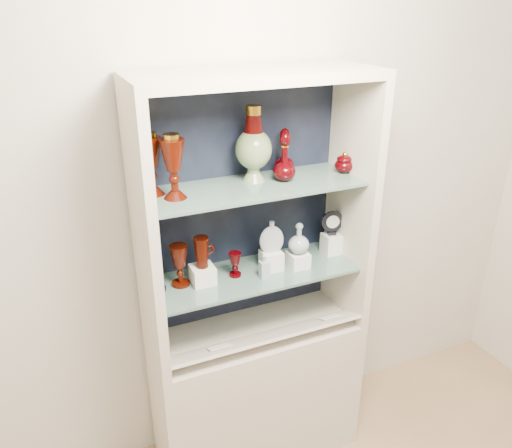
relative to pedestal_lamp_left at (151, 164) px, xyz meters
name	(u,v)px	position (x,y,z in m)	size (l,w,h in m)	color
wall_back	(237,186)	(0.41, 0.13, -0.20)	(3.50, 0.02, 2.80)	beige
cabinet_base	(256,390)	(0.41, -0.09, -1.22)	(1.00, 0.40, 0.75)	beige
cabinet_back_panel	(239,204)	(0.41, 0.10, -0.27)	(0.98, 0.02, 1.15)	black
cabinet_side_left	(145,238)	(-0.07, -0.09, -0.27)	(0.04, 0.40, 1.15)	beige
cabinet_side_right	(351,202)	(0.89, -0.09, -0.27)	(0.04, 0.40, 1.15)	beige
cabinet_top_cap	(256,75)	(0.41, -0.09, 0.32)	(1.00, 0.40, 0.04)	beige
shelf_lower	(254,274)	(0.41, -0.07, -0.55)	(0.92, 0.34, 0.01)	slate
shelf_upper	(254,187)	(0.41, -0.07, -0.13)	(0.92, 0.34, 0.01)	slate
label_ledge	(266,337)	(0.41, -0.20, -0.82)	(0.92, 0.18, 0.01)	beige
label_card_0	(330,317)	(0.75, -0.20, -0.80)	(0.10, 0.07, 0.00)	white
label_card_1	(219,347)	(0.19, -0.20, -0.80)	(0.10, 0.07, 0.00)	white
pedestal_lamp_left	(151,164)	(0.00, 0.00, 0.00)	(0.10, 0.10, 0.25)	#400D03
pedestal_lamp_right	(173,167)	(0.07, -0.08, 0.00)	(0.10, 0.10, 0.26)	#400D03
enamel_urn	(254,144)	(0.44, -0.01, 0.04)	(0.16, 0.16, 0.32)	#0F4520
ruby_decanter_a	(284,149)	(0.60, 0.03, -0.01)	(0.09, 0.09, 0.23)	#3E0003
ruby_decanter_b	(285,155)	(0.55, -0.06, -0.01)	(0.10, 0.10, 0.23)	#3E0003
lidded_bowl	(344,162)	(0.85, -0.07, -0.08)	(0.09, 0.09, 0.10)	#3E0003
cobalt_goblet	(156,272)	(-0.03, -0.04, -0.46)	(0.07, 0.07, 0.18)	#090B45
ruby_goblet_tall	(180,266)	(0.08, -0.04, -0.45)	(0.08, 0.08, 0.19)	#400D03
ruby_goblet_small	(235,264)	(0.32, -0.06, -0.49)	(0.06, 0.06, 0.11)	#3E0003
riser_ruby_pitcher	(203,275)	(0.17, -0.06, -0.51)	(0.10, 0.10, 0.08)	silver
ruby_pitcher	(202,252)	(0.17, -0.06, -0.40)	(0.10, 0.07, 0.14)	#400D03
clear_square_bottle	(264,266)	(0.43, -0.12, -0.49)	(0.04, 0.04, 0.12)	#919EA8
riser_flat_flask	(271,260)	(0.50, -0.07, -0.50)	(0.09, 0.09, 0.09)	silver
flat_flask	(272,236)	(0.50, -0.07, -0.38)	(0.11, 0.04, 0.15)	#A9B3BD
riser_clear_round_decanter	(298,260)	(0.62, -0.09, -0.51)	(0.09, 0.09, 0.07)	silver
clear_round_decanter	(299,239)	(0.62, -0.09, -0.40)	(0.10, 0.10, 0.14)	#919EA8
riser_cameo_medallion	(331,244)	(0.83, -0.04, -0.50)	(0.08, 0.08, 0.10)	silver
cameo_medallion	(332,222)	(0.83, -0.04, -0.38)	(0.11, 0.04, 0.13)	black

